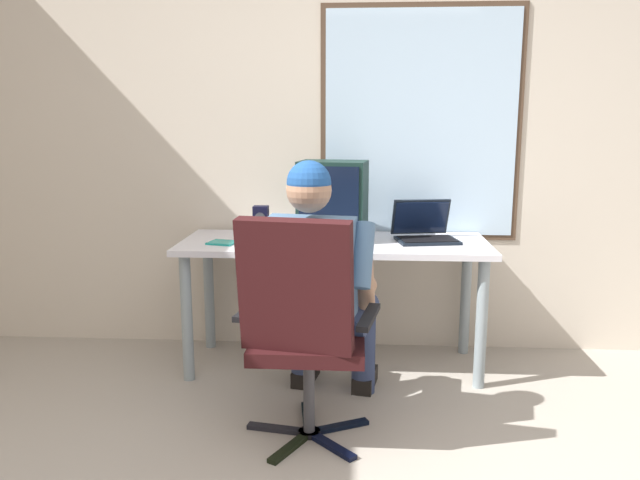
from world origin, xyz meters
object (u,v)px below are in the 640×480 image
(desk, at_px, (334,258))
(desk_speaker, at_px, (261,221))
(laptop, at_px, (424,229))
(coffee_mug, at_px, (279,237))
(crt_monitor, at_px, (333,195))
(wine_glass, at_px, (250,226))
(person_seated, at_px, (317,288))
(office_chair, at_px, (302,320))
(cd_case, at_px, (223,243))

(desk, relative_size, desk_speaker, 9.59)
(laptop, height_order, coffee_mug, laptop)
(crt_monitor, height_order, wine_glass, crt_monitor)
(person_seated, bearing_deg, coffee_mug, 115.21)
(laptop, bearing_deg, crt_monitor, -176.80)
(crt_monitor, height_order, coffee_mug, crt_monitor)
(crt_monitor, xyz_separation_m, coffee_mug, (-0.28, -0.18, -0.21))
(desk, relative_size, coffee_mug, 19.68)
(person_seated, bearing_deg, desk, 85.48)
(office_chair, distance_m, crt_monitor, 1.04)
(desk, distance_m, wine_glass, 0.50)
(wine_glass, xyz_separation_m, cd_case, (-0.16, 0.04, -0.10))
(desk, bearing_deg, person_seated, -94.52)
(person_seated, bearing_deg, wine_glass, 128.20)
(wine_glass, xyz_separation_m, desk_speaker, (0.02, 0.25, -0.02))
(wine_glass, bearing_deg, cd_case, 165.83)
(office_chair, distance_m, laptop, 1.16)
(office_chair, xyz_separation_m, cd_case, (-0.50, 0.80, 0.16))
(desk, bearing_deg, wine_glass, -161.56)
(crt_monitor, bearing_deg, office_chair, -94.95)
(office_chair, height_order, laptop, office_chair)
(desk, relative_size, crt_monitor, 3.86)
(crt_monitor, relative_size, wine_glass, 2.90)
(office_chair, relative_size, wine_glass, 6.74)
(desk, bearing_deg, laptop, 8.03)
(person_seated, xyz_separation_m, coffee_mug, (-0.24, 0.50, 0.13))
(crt_monitor, relative_size, cd_case, 2.57)
(office_chair, xyz_separation_m, crt_monitor, (0.08, 0.95, 0.40))
(desk_speaker, xyz_separation_m, cd_case, (-0.18, -0.21, -0.08))
(crt_monitor, height_order, laptop, crt_monitor)
(crt_monitor, height_order, desk_speaker, crt_monitor)
(desk, xyz_separation_m, crt_monitor, (-0.01, 0.04, 0.34))
(desk, distance_m, cd_case, 0.61)
(crt_monitor, bearing_deg, desk_speaker, 171.14)
(crt_monitor, xyz_separation_m, cd_case, (-0.58, -0.15, -0.24))
(desk, relative_size, laptop, 4.53)
(cd_case, bearing_deg, desk_speaker, 50.01)
(person_seated, relative_size, coffee_mug, 14.23)
(laptop, height_order, cd_case, laptop)
(laptop, bearing_deg, desk_speaker, 177.78)
(laptop, xyz_separation_m, wine_glass, (-0.93, -0.22, 0.05))
(wine_glass, relative_size, coffee_mug, 1.75)
(wine_glass, bearing_deg, laptop, 13.03)
(desk, xyz_separation_m, desk_speaker, (-0.42, 0.10, 0.18))
(laptop, bearing_deg, coffee_mug, -165.25)
(desk_speaker, bearing_deg, person_seated, -63.59)
(office_chair, height_order, desk_speaker, office_chair)
(person_seated, distance_m, wine_glass, 0.65)
(crt_monitor, distance_m, desk_speaker, 0.44)
(coffee_mug, bearing_deg, crt_monitor, 32.73)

